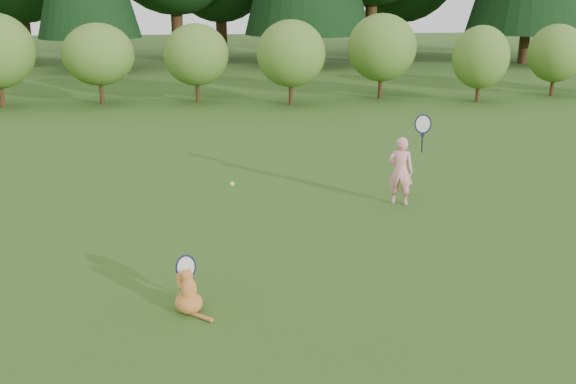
{
  "coord_description": "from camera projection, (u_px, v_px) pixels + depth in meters",
  "views": [
    {
      "loc": [
        -0.76,
        -7.89,
        3.42
      ],
      "look_at": [
        0.2,
        0.8,
        0.7
      ],
      "focal_mm": 40.0,
      "sensor_mm": 36.0,
      "label": 1
    }
  ],
  "objects": [
    {
      "name": "ground",
      "position": [
        280.0,
        260.0,
        8.58
      ],
      "size": [
        100.0,
        100.0,
        0.0
      ],
      "primitive_type": "plane",
      "color": "#305217",
      "rests_on": "ground"
    },
    {
      "name": "shrub_row",
      "position": [
        240.0,
        59.0,
        20.51
      ],
      "size": [
        28.0,
        3.0,
        2.8
      ],
      "primitive_type": null,
      "color": "#537D26",
      "rests_on": "ground"
    },
    {
      "name": "child",
      "position": [
        401.0,
        169.0,
        10.69
      ],
      "size": [
        0.68,
        0.42,
        1.73
      ],
      "rotation": [
        0.0,
        0.0,
        2.75
      ],
      "color": "pink",
      "rests_on": "ground"
    },
    {
      "name": "cat",
      "position": [
        188.0,
        289.0,
        7.14
      ],
      "size": [
        0.51,
        0.73,
        0.71
      ],
      "rotation": [
        0.0,
        0.0,
        0.4
      ],
      "color": "#B35A22",
      "rests_on": "ground"
    },
    {
      "name": "tennis_ball",
      "position": [
        232.0,
        184.0,
        8.69
      ],
      "size": [
        0.07,
        0.07,
        0.07
      ],
      "color": "yellow",
      "rests_on": "ground"
    }
  ]
}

